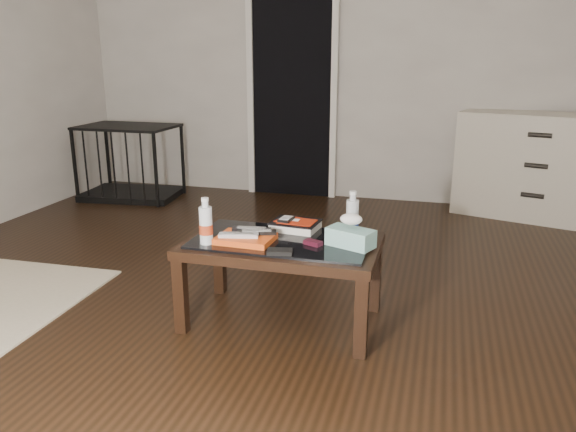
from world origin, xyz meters
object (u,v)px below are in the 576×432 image
object	(u,v)px
pet_crate	(131,174)
textbook	(295,225)
water_bottle_right	(352,213)
water_bottle_left	(206,221)
tissue_box	(351,238)
dresser	(531,166)
coffee_table	(282,251)

from	to	relation	value
pet_crate	textbook	distance (m)	3.00
textbook	water_bottle_right	xyz separation A→B (m)	(0.31, -0.01, 0.10)
water_bottle_left	tissue_box	xyz separation A→B (m)	(0.71, 0.15, -0.07)
dresser	tissue_box	bearing A→B (deg)	-98.00
coffee_table	textbook	xyz separation A→B (m)	(0.03, 0.18, 0.09)
pet_crate	tissue_box	world-z (taller)	pet_crate
textbook	dresser	bearing A→B (deg)	63.34
dresser	pet_crate	world-z (taller)	dresser
water_bottle_right	tissue_box	distance (m)	0.19
water_bottle_right	tissue_box	xyz separation A→B (m)	(0.02, -0.18, -0.07)
water_bottle_left	dresser	bearing A→B (deg)	55.19
textbook	water_bottle_right	distance (m)	0.33
pet_crate	water_bottle_right	world-z (taller)	pet_crate
water_bottle_right	dresser	bearing A→B (deg)	63.35
pet_crate	dresser	bearing A→B (deg)	-1.34
tissue_box	water_bottle_right	bearing A→B (deg)	119.09
coffee_table	textbook	world-z (taller)	textbook
pet_crate	water_bottle_left	xyz separation A→B (m)	(1.84, -2.36, 0.35)
textbook	water_bottle_left	size ratio (longest dim) A/B	1.05
water_bottle_right	tissue_box	world-z (taller)	water_bottle_right
coffee_table	dresser	bearing A→B (deg)	58.88
dresser	coffee_table	bearing A→B (deg)	-104.54
tissue_box	water_bottle_left	bearing A→B (deg)	-145.77
pet_crate	water_bottle_left	world-z (taller)	pet_crate
dresser	textbook	size ratio (longest dim) A/B	5.17
dresser	water_bottle_left	size ratio (longest dim) A/B	5.43
coffee_table	water_bottle_left	bearing A→B (deg)	-154.14
coffee_table	dresser	world-z (taller)	dresser
coffee_table	water_bottle_left	distance (m)	0.43
water_bottle_left	water_bottle_right	xyz separation A→B (m)	(0.68, 0.33, 0.00)
coffee_table	pet_crate	xyz separation A→B (m)	(-2.19, 2.19, -0.17)
coffee_table	pet_crate	bearing A→B (deg)	134.97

